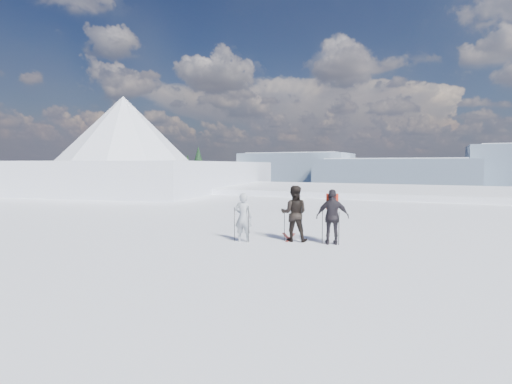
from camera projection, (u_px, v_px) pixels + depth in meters
lake_basin at (391, 262)px, 37.64m from camera, size 820.00×820.00×71.62m
far_mountain_range at (467, 174)px, 410.19m from camera, size 770.00×110.00×53.00m
near_ridge at (159, 216)px, 47.90m from camera, size 31.37×35.68×25.62m
skier_grey at (243, 217)px, 14.04m from camera, size 0.69×0.51×1.73m
skier_dark at (294, 213)px, 14.13m from camera, size 1.13×0.98×1.98m
skier_pack at (333, 217)px, 13.57m from camera, size 1.19×0.79×1.88m
backpack at (332, 181)px, 13.73m from camera, size 0.45×0.34×0.54m
ski_poles at (287, 225)px, 13.88m from camera, size 3.54×0.90×1.28m
skis_loose at (289, 237)px, 14.88m from camera, size 0.93×1.69×0.03m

